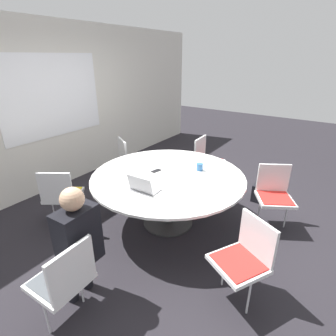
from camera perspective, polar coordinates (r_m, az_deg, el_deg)
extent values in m
plane|color=black|center=(3.77, 0.00, -11.66)|extent=(16.00, 16.00, 0.00)
cube|color=silver|center=(4.85, -23.61, 11.80)|extent=(8.00, 0.06, 2.70)
cube|color=white|center=(4.79, -23.76, 14.10)|extent=(1.80, 0.01, 1.30)
cylinder|color=#333333|center=(3.77, 0.00, -11.54)|extent=(0.68, 0.68, 0.02)
cylinder|color=#333333|center=(3.58, 0.00, -6.93)|extent=(0.14, 0.14, 0.68)
cylinder|color=white|center=(3.41, 0.00, -1.77)|extent=(1.99, 1.99, 0.03)
cube|color=silver|center=(2.56, -22.38, -21.76)|extent=(0.46, 0.44, 0.04)
cube|color=#4C5156|center=(2.54, -22.47, -21.34)|extent=(0.40, 0.39, 0.01)
cube|color=silver|center=(2.28, -20.14, -20.15)|extent=(0.42, 0.05, 0.40)
cylinder|color=silver|center=(2.66, -25.00, -27.15)|extent=(0.02, 0.02, 0.40)
cylinder|color=silver|center=(2.78, -18.44, -23.12)|extent=(0.02, 0.02, 0.40)
cube|color=silver|center=(2.60, 14.97, -19.54)|extent=(0.58, 0.59, 0.04)
cube|color=red|center=(2.59, 15.03, -19.12)|extent=(0.51, 0.52, 0.01)
cube|color=silver|center=(2.58, 18.87, -14.25)|extent=(0.23, 0.38, 0.40)
cylinder|color=silver|center=(2.68, 17.19, -25.21)|extent=(0.02, 0.02, 0.40)
cylinder|color=silver|center=(2.85, 11.97, -20.78)|extent=(0.02, 0.02, 0.40)
cube|color=silver|center=(3.73, 22.26, -6.36)|extent=(0.58, 0.59, 0.04)
cube|color=red|center=(3.72, 22.32, -6.01)|extent=(0.51, 0.52, 0.01)
cube|color=silver|center=(3.80, 21.93, -2.02)|extent=(0.24, 0.38, 0.40)
cylinder|color=silver|center=(3.90, 24.31, -9.19)|extent=(0.02, 0.02, 0.40)
cylinder|color=silver|center=(3.79, 19.12, -9.30)|extent=(0.02, 0.02, 0.40)
cube|color=silver|center=(4.69, 9.03, 1.27)|extent=(0.46, 0.44, 0.04)
cube|color=red|center=(4.68, 9.05, 1.57)|extent=(0.40, 0.39, 0.01)
cube|color=silver|center=(4.68, 7.00, 4.24)|extent=(0.42, 0.05, 0.40)
cylinder|color=silver|center=(4.93, 9.69, -0.45)|extent=(0.02, 0.02, 0.40)
cylinder|color=silver|center=(4.62, 7.98, -2.00)|extent=(0.02, 0.02, 0.40)
cube|color=silver|center=(4.73, -7.42, 1.59)|extent=(0.58, 0.59, 0.04)
cube|color=olive|center=(4.72, -7.44, 1.88)|extent=(0.51, 0.52, 0.01)
cube|color=silver|center=(4.60, -9.86, 3.73)|extent=(0.23, 0.38, 0.40)
cylinder|color=silver|center=(4.98, -7.96, -0.10)|extent=(0.02, 0.02, 0.40)
cylinder|color=silver|center=(4.66, -6.56, -1.69)|extent=(0.02, 0.02, 0.40)
cube|color=silver|center=(3.82, -21.72, -5.53)|extent=(0.59, 0.60, 0.04)
cube|color=gold|center=(3.81, -21.78, -5.19)|extent=(0.52, 0.53, 0.01)
cube|color=silver|center=(3.57, -23.33, -3.92)|extent=(0.26, 0.36, 0.40)
cylinder|color=silver|center=(4.00, -23.67, -8.22)|extent=(0.02, 0.02, 0.40)
cylinder|color=silver|center=(3.87, -18.72, -8.52)|extent=(0.02, 0.02, 0.40)
cylinder|color=black|center=(2.81, -20.43, -22.18)|extent=(0.10, 0.10, 0.44)
cylinder|color=black|center=(2.89, -17.50, -20.31)|extent=(0.10, 0.10, 0.44)
cube|color=black|center=(2.47, -18.93, -13.98)|extent=(0.37, 0.23, 0.55)
sphere|color=tan|center=(2.27, -20.16, -6.38)|extent=(0.20, 0.20, 0.20)
cube|color=#99999E|center=(3.04, -4.92, -4.72)|extent=(0.23, 0.33, 0.02)
cube|color=#99999E|center=(2.92, -6.17, -3.63)|extent=(0.06, 0.32, 0.20)
cube|color=black|center=(2.92, -6.10, -3.58)|extent=(0.05, 0.29, 0.17)
cylinder|color=#33669E|center=(3.55, 6.90, 0.25)|extent=(0.09, 0.09, 0.10)
cube|color=black|center=(3.52, -2.60, -0.60)|extent=(0.15, 0.10, 0.01)
cube|color=black|center=(4.52, 19.30, -4.67)|extent=(0.36, 0.16, 0.28)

